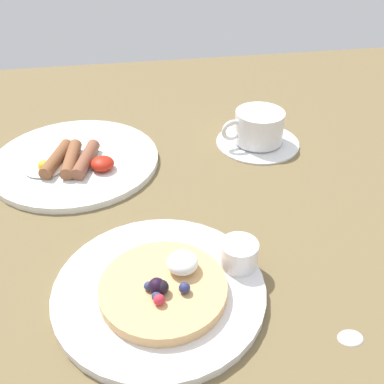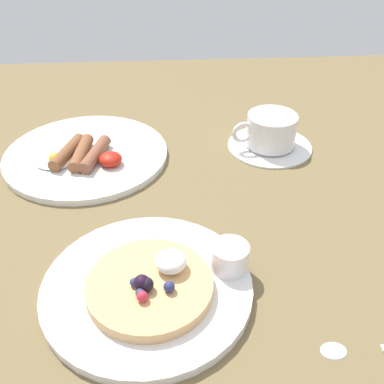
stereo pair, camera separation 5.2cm
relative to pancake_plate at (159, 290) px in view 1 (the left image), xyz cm
name	(u,v)px [view 1 (the left image)]	position (x,y,z in cm)	size (l,w,h in cm)	color
ground_plane	(183,223)	(4.98, 14.30, -2.11)	(180.11, 128.22, 3.00)	brown
pancake_plate	(159,290)	(0.00, 0.00, 0.00)	(24.98, 24.98, 1.22)	white
pancake_with_berries	(165,287)	(0.56, -0.99, 1.57)	(14.72, 14.72, 3.68)	tan
syrup_ramekin	(239,254)	(10.05, 2.16, 2.31)	(4.66, 4.66, 3.29)	white
breakfast_plate	(76,161)	(-10.88, 31.16, -0.06)	(27.91, 27.91, 1.09)	white
fried_breakfast	(72,161)	(-11.10, 28.66, 1.44)	(14.31, 10.65, 2.31)	brown
coffee_saucer	(258,142)	(21.50, 32.71, -0.30)	(14.99, 14.99, 0.63)	white
coffee_cup	(258,126)	(21.36, 32.68, 2.92)	(11.57, 8.68, 5.60)	white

